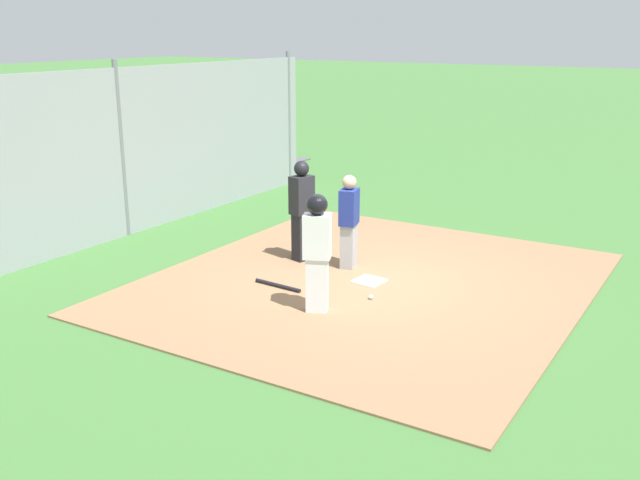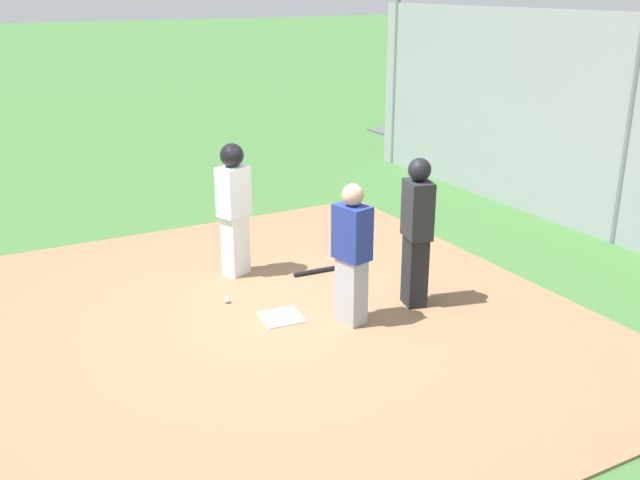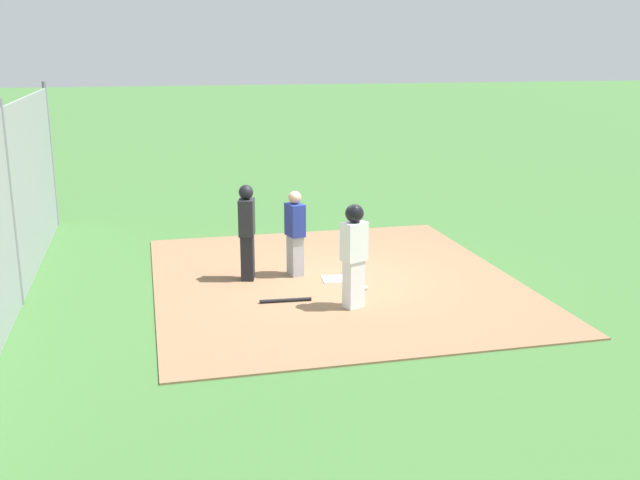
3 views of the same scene
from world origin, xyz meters
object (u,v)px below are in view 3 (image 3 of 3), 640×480
at_px(umpire, 247,230).
at_px(baseball, 366,288).
at_px(runner, 354,249).
at_px(catcher, 295,232).
at_px(baseball_bat, 286,300).
at_px(home_plate, 335,279).

xyz_separation_m(umpire, baseball, (1.06, 1.90, -0.88)).
bearing_deg(runner, baseball, -53.43).
distance_m(catcher, baseball_bat, 1.69).
relative_size(umpire, baseball, 23.46).
height_order(catcher, baseball_bat, catcher).
bearing_deg(umpire, catcher, 18.52).
distance_m(umpire, baseball, 2.35).
bearing_deg(catcher, runner, -86.98).
distance_m(catcher, runner, 2.01).
relative_size(umpire, baseball_bat, 2.02).
xyz_separation_m(catcher, baseball_bat, (1.43, -0.46, -0.78)).
xyz_separation_m(runner, baseball, (-0.79, 0.45, -0.94)).
relative_size(catcher, runner, 0.93).
height_order(runner, baseball_bat, runner).
bearing_deg(runner, home_plate, -26.56).
height_order(home_plate, runner, runner).
distance_m(home_plate, umpire, 1.81).
xyz_separation_m(home_plate, baseball_bat, (0.97, -1.09, 0.02)).
height_order(home_plate, catcher, catcher).
relative_size(home_plate, baseball, 5.95).
relative_size(home_plate, umpire, 0.25).
bearing_deg(catcher, umpire, 170.62).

